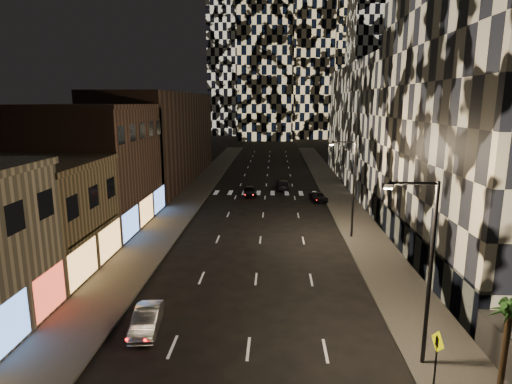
# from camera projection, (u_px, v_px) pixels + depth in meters

# --- Properties ---
(sidewalk_left) EXTENTS (4.00, 120.00, 0.15)m
(sidewalk_left) POSITION_uv_depth(u_px,v_px,m) (195.00, 192.00, 60.84)
(sidewalk_left) COLOR #47443F
(sidewalk_left) RESTS_ON ground
(sidewalk_right) EXTENTS (4.00, 120.00, 0.15)m
(sidewalk_right) POSITION_uv_depth(u_px,v_px,m) (337.00, 193.00, 59.96)
(sidewalk_right) COLOR #47443F
(sidewalk_right) RESTS_ON ground
(curb_left) EXTENTS (0.20, 120.00, 0.15)m
(curb_left) POSITION_uv_depth(u_px,v_px,m) (210.00, 192.00, 60.74)
(curb_left) COLOR #4C4C47
(curb_left) RESTS_ON ground
(curb_right) EXTENTS (0.20, 120.00, 0.15)m
(curb_right) POSITION_uv_depth(u_px,v_px,m) (322.00, 193.00, 60.05)
(curb_right) COLOR #4C4C47
(curb_right) RESTS_ON ground
(retail_tan) EXTENTS (10.00, 10.00, 8.00)m
(retail_tan) POSITION_uv_depth(u_px,v_px,m) (30.00, 219.00, 31.99)
(retail_tan) COLOR #736545
(retail_tan) RESTS_ON ground
(retail_brown) EXTENTS (10.00, 15.00, 12.00)m
(retail_brown) POSITION_uv_depth(u_px,v_px,m) (96.00, 168.00, 43.79)
(retail_brown) COLOR #50372D
(retail_brown) RESTS_ON ground
(retail_filler_left) EXTENTS (10.00, 40.00, 14.00)m
(retail_filler_left) POSITION_uv_depth(u_px,v_px,m) (163.00, 137.00, 69.48)
(retail_filler_left) COLOR #50372D
(retail_filler_left) RESTS_ON ground
(midrise_base) EXTENTS (0.60, 25.00, 3.00)m
(midrise_base) POSITION_uv_depth(u_px,v_px,m) (410.00, 242.00, 34.64)
(midrise_base) COLOR #383838
(midrise_base) RESTS_ON ground
(midrise_filler_right) EXTENTS (16.00, 40.00, 18.00)m
(midrise_filler_right) POSITION_uv_depth(u_px,v_px,m) (399.00, 126.00, 64.52)
(midrise_filler_right) COLOR #232326
(midrise_filler_right) RESTS_ON ground
(streetlight_near) EXTENTS (2.55, 0.25, 9.00)m
(streetlight_near) POSITION_uv_depth(u_px,v_px,m) (426.00, 262.00, 19.85)
(streetlight_near) COLOR black
(streetlight_near) RESTS_ON sidewalk_right
(streetlight_far) EXTENTS (2.55, 0.25, 9.00)m
(streetlight_far) POSITION_uv_depth(u_px,v_px,m) (351.00, 182.00, 39.39)
(streetlight_far) COLOR black
(streetlight_far) RESTS_ON sidewalk_right
(car_silver_parked) EXTENTS (1.79, 4.06, 1.30)m
(car_silver_parked) POSITION_uv_depth(u_px,v_px,m) (147.00, 320.00, 23.93)
(car_silver_parked) COLOR #97979C
(car_silver_parked) RESTS_ON ground
(car_dark_midlane) EXTENTS (2.21, 4.30, 1.40)m
(car_dark_midlane) POSITION_uv_depth(u_px,v_px,m) (250.00, 191.00, 58.26)
(car_dark_midlane) COLOR black
(car_dark_midlane) RESTS_ON ground
(car_dark_oncoming) EXTENTS (2.04, 4.95, 1.43)m
(car_dark_oncoming) POSITION_uv_depth(u_px,v_px,m) (283.00, 185.00, 62.56)
(car_dark_oncoming) COLOR black
(car_dark_oncoming) RESTS_ON ground
(car_dark_rightlane) EXTENTS (2.32, 4.18, 1.10)m
(car_dark_rightlane) POSITION_uv_depth(u_px,v_px,m) (319.00, 197.00, 55.30)
(car_dark_rightlane) COLOR black
(car_dark_rightlane) RESTS_ON ground
(ped_sign) EXTENTS (0.18, 0.98, 2.96)m
(ped_sign) POSITION_uv_depth(u_px,v_px,m) (437.00, 351.00, 18.27)
(ped_sign) COLOR black
(ped_sign) RESTS_ON sidewalk_right
(palm_tree) EXTENTS (2.07, 2.11, 4.13)m
(palm_tree) POSITION_uv_depth(u_px,v_px,m) (509.00, 316.00, 18.47)
(palm_tree) COLOR #47331E
(palm_tree) RESTS_ON sidewalk_right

